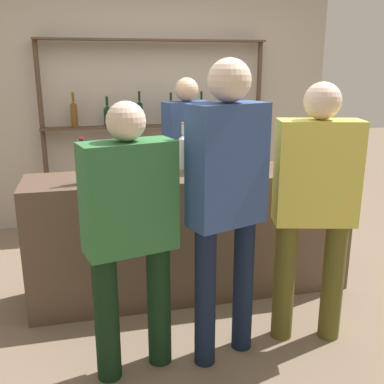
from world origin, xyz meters
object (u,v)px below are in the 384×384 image
at_px(counter_bottle_0, 183,151).
at_px(customer_left, 130,226).
at_px(ice_bucket, 199,156).
at_px(customer_right, 315,198).
at_px(counter_bottle_1, 83,166).
at_px(server_behind_counter, 187,151).
at_px(wine_glass, 131,166).
at_px(customer_center, 227,192).
at_px(counter_bottle_2, 256,152).

xyz_separation_m(counter_bottle_0, customer_left, (-0.52, -1.02, -0.20)).
xyz_separation_m(ice_bucket, customer_right, (0.51, -0.83, -0.12)).
bearing_deg(customer_right, counter_bottle_1, 78.21).
distance_m(counter_bottle_1, server_behind_counter, 1.39).
relative_size(counter_bottle_0, customer_left, 0.23).
bearing_deg(wine_glass, customer_right, -31.51).
height_order(counter_bottle_1, customer_center, customer_center).
bearing_deg(server_behind_counter, customer_right, -4.30).
distance_m(counter_bottle_0, counter_bottle_1, 0.80).
height_order(counter_bottle_0, server_behind_counter, server_behind_counter).
height_order(counter_bottle_2, server_behind_counter, server_behind_counter).
bearing_deg(customer_left, counter_bottle_1, 3.84).
distance_m(counter_bottle_0, customer_left, 1.16).
relative_size(wine_glass, customer_center, 0.09).
relative_size(counter_bottle_0, customer_center, 0.20).
bearing_deg(wine_glass, server_behind_counter, 59.03).
relative_size(ice_bucket, server_behind_counter, 0.15).
bearing_deg(server_behind_counter, ice_bucket, -24.64).
relative_size(counter_bottle_0, wine_glass, 2.29).
relative_size(wine_glass, customer_left, 0.10).
distance_m(counter_bottle_1, customer_left, 0.78).
xyz_separation_m(counter_bottle_0, counter_bottle_1, (-0.75, -0.29, -0.02)).
xyz_separation_m(customer_left, server_behind_counter, (0.71, 1.75, 0.06)).
relative_size(wine_glass, ice_bucket, 0.65).
relative_size(counter_bottle_1, server_behind_counter, 0.19).
height_order(wine_glass, customer_left, customer_left).
bearing_deg(customer_left, customer_center, -102.82).
distance_m(customer_right, customer_left, 1.12).
bearing_deg(counter_bottle_2, wine_glass, -169.37).
bearing_deg(counter_bottle_1, ice_bucket, 11.54).
relative_size(counter_bottle_2, customer_left, 0.22).
bearing_deg(customer_right, customer_center, 110.09).
relative_size(counter_bottle_0, server_behind_counter, 0.22).
height_order(counter_bottle_0, customer_left, customer_left).
bearing_deg(counter_bottle_0, wine_glass, -144.31).
relative_size(counter_bottle_0, customer_right, 0.22).
bearing_deg(customer_left, server_behind_counter, -35.90).
bearing_deg(server_behind_counter, counter_bottle_2, 3.87).
xyz_separation_m(counter_bottle_1, ice_bucket, (0.84, 0.17, 0.00)).
bearing_deg(counter_bottle_1, customer_center, -42.84).
bearing_deg(counter_bottle_1, server_behind_counter, 47.27).
relative_size(counter_bottle_2, customer_center, 0.19).
height_order(counter_bottle_2, customer_center, customer_center).
height_order(wine_glass, customer_right, customer_right).
xyz_separation_m(wine_glass, server_behind_counter, (0.62, 1.04, -0.12)).
height_order(counter_bottle_1, ice_bucket, counter_bottle_1).
height_order(counter_bottle_0, ice_bucket, counter_bottle_0).
bearing_deg(counter_bottle_2, counter_bottle_1, -172.94).
xyz_separation_m(counter_bottle_0, customer_right, (0.60, -0.95, -0.15)).
bearing_deg(server_behind_counter, customer_center, -23.57).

